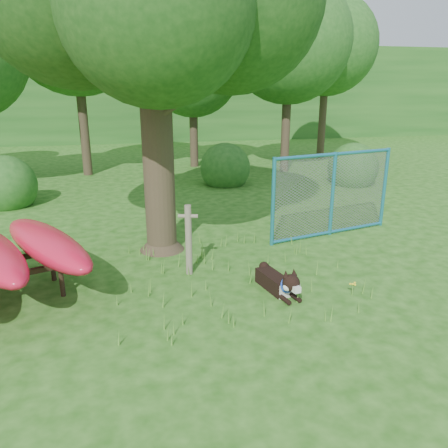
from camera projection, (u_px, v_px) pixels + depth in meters
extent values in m
plane|color=#1B4E0F|center=(228.00, 305.00, 7.11)|extent=(80.00, 80.00, 0.00)
cylinder|color=#31271B|center=(157.00, 133.00, 8.79)|extent=(0.84, 0.84, 5.03)
cone|color=#31271B|center=(162.00, 238.00, 9.47)|extent=(1.27, 1.27, 0.50)
sphere|color=#153E11|center=(156.00, 6.00, 6.94)|extent=(3.22, 3.22, 3.22)
cylinder|color=#31271B|center=(185.00, 96.00, 8.47)|extent=(1.43, 0.26, 1.07)
cylinder|color=#31271B|center=(134.00, 75.00, 8.73)|extent=(0.84, 1.04, 1.03)
cylinder|color=#675F4D|center=(189.00, 240.00, 8.10)|extent=(0.15, 0.15, 1.35)
cylinder|color=#675F4D|center=(188.00, 216.00, 7.96)|extent=(0.37, 0.16, 0.07)
cylinder|color=black|center=(62.00, 281.00, 7.34)|extent=(0.11, 0.11, 0.53)
cylinder|color=black|center=(53.00, 267.00, 7.94)|extent=(0.11, 0.11, 0.53)
ellipsoid|color=red|center=(47.00, 244.00, 7.41)|extent=(2.20, 3.14, 0.51)
cube|color=black|center=(273.00, 282.00, 7.64)|extent=(0.46, 0.83, 0.27)
cube|color=silver|center=(284.00, 290.00, 7.36)|extent=(0.28, 0.21, 0.25)
sphere|color=black|center=(291.00, 283.00, 7.12)|extent=(0.29, 0.29, 0.29)
cube|color=silver|center=(296.00, 289.00, 7.02)|extent=(0.14, 0.18, 0.10)
sphere|color=silver|center=(287.00, 287.00, 7.08)|extent=(0.14, 0.14, 0.14)
sphere|color=silver|center=(296.00, 285.00, 7.15)|extent=(0.14, 0.14, 0.14)
cone|color=black|center=(286.00, 274.00, 7.08)|extent=(0.10, 0.12, 0.14)
cone|color=black|center=(294.00, 272.00, 7.14)|extent=(0.14, 0.15, 0.14)
cylinder|color=black|center=(284.00, 299.00, 7.19)|extent=(0.15, 0.35, 0.08)
cylinder|color=black|center=(294.00, 296.00, 7.27)|extent=(0.15, 0.35, 0.08)
sphere|color=black|center=(264.00, 266.00, 8.00)|extent=(0.18, 0.18, 0.18)
torus|color=blue|center=(288.00, 285.00, 7.22)|extent=(0.29, 0.14, 0.28)
cylinder|color=teal|center=(273.00, 202.00, 9.51)|extent=(0.11, 0.11, 1.98)
cylinder|color=teal|center=(332.00, 194.00, 10.21)|extent=(0.11, 0.11, 1.98)
cylinder|color=teal|center=(384.00, 188.00, 10.91)|extent=(0.11, 0.11, 1.98)
cylinder|color=teal|center=(336.00, 154.00, 9.93)|extent=(3.22, 0.86, 0.08)
cylinder|color=teal|center=(330.00, 232.00, 10.49)|extent=(3.22, 0.86, 0.08)
plane|color=gray|center=(332.00, 194.00, 10.21)|extent=(3.20, 0.79, 3.29)
cylinder|color=#528C2E|center=(352.00, 290.00, 7.39)|extent=(0.02, 0.02, 0.22)
sphere|color=yellow|center=(353.00, 284.00, 7.35)|extent=(0.04, 0.04, 0.04)
sphere|color=yellow|center=(355.00, 283.00, 7.38)|extent=(0.04, 0.04, 0.04)
sphere|color=yellow|center=(350.00, 284.00, 7.38)|extent=(0.04, 0.04, 0.04)
sphere|color=yellow|center=(355.00, 285.00, 7.33)|extent=(0.04, 0.04, 0.04)
sphere|color=yellow|center=(352.00, 284.00, 7.33)|extent=(0.04, 0.04, 0.04)
cylinder|color=#31271B|center=(82.00, 108.00, 16.86)|extent=(0.36, 0.36, 5.25)
sphere|color=#1E531B|center=(74.00, 23.00, 15.96)|extent=(5.20, 5.20, 5.20)
cylinder|color=#31271B|center=(194.00, 122.00, 18.94)|extent=(0.36, 0.36, 3.85)
sphere|color=#1E531B|center=(192.00, 69.00, 18.28)|extent=(4.00, 4.00, 4.00)
cylinder|color=#31271B|center=(286.00, 113.00, 17.68)|extent=(0.36, 0.36, 4.76)
sphere|color=#1E531B|center=(289.00, 41.00, 16.86)|extent=(4.80, 4.80, 4.80)
cylinder|color=#31271B|center=(323.00, 107.00, 21.08)|extent=(0.36, 0.36, 4.90)
sphere|color=#1E531B|center=(327.00, 45.00, 20.24)|extent=(4.60, 4.60, 4.60)
sphere|color=#1E531B|center=(8.00, 206.00, 13.04)|extent=(1.80, 1.80, 1.80)
sphere|color=#1E531B|center=(351.00, 184.00, 15.92)|extent=(1.80, 1.80, 1.80)
sphere|color=#1E531B|center=(225.00, 184.00, 15.91)|extent=(1.80, 1.80, 1.80)
cube|color=#1E531B|center=(142.00, 92.00, 32.27)|extent=(80.00, 12.00, 6.00)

